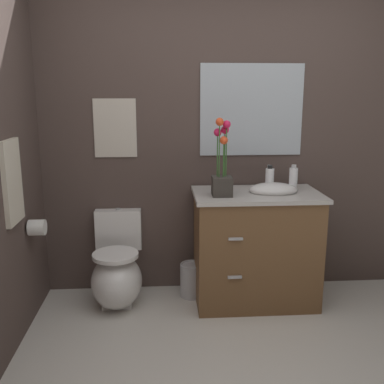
{
  "coord_description": "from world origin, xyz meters",
  "views": [
    {
      "loc": [
        -0.52,
        -1.87,
        1.6
      ],
      "look_at": [
        -0.3,
        1.23,
        0.89
      ],
      "focal_mm": 41.49,
      "sensor_mm": 36.0,
      "label": 1
    }
  ],
  "objects_px": {
    "wall_mirror": "(252,110)",
    "toilet_paper_roll": "(37,227)",
    "trash_bin": "(192,280)",
    "soap_bottle": "(293,179)",
    "flower_vase": "(222,172)",
    "hanging_towel": "(12,182)",
    "vanity_cabinet": "(256,246)",
    "toilet": "(117,273)",
    "wall_poster": "(115,128)",
    "lotion_bottle": "(270,179)"
  },
  "relations": [
    {
      "from": "wall_mirror",
      "to": "vanity_cabinet",
      "type": "bearing_deg",
      "value": -89.47
    },
    {
      "from": "trash_bin",
      "to": "wall_poster",
      "type": "distance_m",
      "value": 1.32
    },
    {
      "from": "flower_vase",
      "to": "hanging_towel",
      "type": "bearing_deg",
      "value": -165.98
    },
    {
      "from": "wall_mirror",
      "to": "hanging_towel",
      "type": "xyz_separation_m",
      "value": [
        -1.62,
        -0.71,
        -0.4
      ]
    },
    {
      "from": "trash_bin",
      "to": "wall_poster",
      "type": "relative_size",
      "value": 0.61
    },
    {
      "from": "lotion_bottle",
      "to": "hanging_towel",
      "type": "bearing_deg",
      "value": -163.8
    },
    {
      "from": "lotion_bottle",
      "to": "toilet_paper_roll",
      "type": "height_order",
      "value": "lotion_bottle"
    },
    {
      "from": "vanity_cabinet",
      "to": "trash_bin",
      "type": "height_order",
      "value": "vanity_cabinet"
    },
    {
      "from": "lotion_bottle",
      "to": "toilet",
      "type": "bearing_deg",
      "value": -177.19
    },
    {
      "from": "vanity_cabinet",
      "to": "wall_poster",
      "type": "xyz_separation_m",
      "value": [
        -1.05,
        0.29,
        0.87
      ]
    },
    {
      "from": "wall_mirror",
      "to": "toilet_paper_roll",
      "type": "relative_size",
      "value": 7.27
    },
    {
      "from": "flower_vase",
      "to": "trash_bin",
      "type": "xyz_separation_m",
      "value": [
        -0.2,
        0.19,
        -0.9
      ]
    },
    {
      "from": "trash_bin",
      "to": "toilet_paper_roll",
      "type": "height_order",
      "value": "toilet_paper_roll"
    },
    {
      "from": "toilet",
      "to": "wall_mirror",
      "type": "xyz_separation_m",
      "value": [
        1.05,
        0.27,
        1.21
      ]
    },
    {
      "from": "vanity_cabinet",
      "to": "soap_bottle",
      "type": "bearing_deg",
      "value": 12.18
    },
    {
      "from": "lotion_bottle",
      "to": "toilet_paper_roll",
      "type": "xyz_separation_m",
      "value": [
        -1.67,
        -0.25,
        -0.27
      ]
    },
    {
      "from": "vanity_cabinet",
      "to": "flower_vase",
      "type": "relative_size",
      "value": 1.88
    },
    {
      "from": "wall_poster",
      "to": "hanging_towel",
      "type": "bearing_deg",
      "value": -128.43
    },
    {
      "from": "toilet",
      "to": "wall_mirror",
      "type": "relative_size",
      "value": 0.86
    },
    {
      "from": "toilet",
      "to": "toilet_paper_roll",
      "type": "relative_size",
      "value": 6.27
    },
    {
      "from": "vanity_cabinet",
      "to": "toilet_paper_roll",
      "type": "relative_size",
      "value": 9.47
    },
    {
      "from": "soap_bottle",
      "to": "flower_vase",
      "type": "bearing_deg",
      "value": -165.57
    },
    {
      "from": "soap_bottle",
      "to": "wall_poster",
      "type": "bearing_deg",
      "value": 170.12
    },
    {
      "from": "toilet",
      "to": "hanging_towel",
      "type": "height_order",
      "value": "hanging_towel"
    },
    {
      "from": "lotion_bottle",
      "to": "trash_bin",
      "type": "distance_m",
      "value": 1.0
    },
    {
      "from": "vanity_cabinet",
      "to": "hanging_towel",
      "type": "xyz_separation_m",
      "value": [
        -1.62,
        -0.42,
        0.61
      ]
    },
    {
      "from": "vanity_cabinet",
      "to": "flower_vase",
      "type": "height_order",
      "value": "flower_vase"
    },
    {
      "from": "wall_poster",
      "to": "vanity_cabinet",
      "type": "bearing_deg",
      "value": -15.58
    },
    {
      "from": "wall_poster",
      "to": "lotion_bottle",
      "type": "bearing_deg",
      "value": -10.27
    },
    {
      "from": "toilet_paper_roll",
      "to": "trash_bin",
      "type": "bearing_deg",
      "value": 14.44
    },
    {
      "from": "hanging_towel",
      "to": "lotion_bottle",
      "type": "bearing_deg",
      "value": 16.2
    },
    {
      "from": "wall_poster",
      "to": "hanging_towel",
      "type": "relative_size",
      "value": 0.86
    },
    {
      "from": "toilet_paper_roll",
      "to": "vanity_cabinet",
      "type": "bearing_deg",
      "value": 6.2
    },
    {
      "from": "lotion_bottle",
      "to": "trash_bin",
      "type": "bearing_deg",
      "value": 177.54
    },
    {
      "from": "lotion_bottle",
      "to": "trash_bin",
      "type": "height_order",
      "value": "lotion_bottle"
    },
    {
      "from": "flower_vase",
      "to": "soap_bottle",
      "type": "distance_m",
      "value": 0.58
    },
    {
      "from": "flower_vase",
      "to": "toilet_paper_roll",
      "type": "relative_size",
      "value": 5.04
    },
    {
      "from": "trash_bin",
      "to": "wall_poster",
      "type": "xyz_separation_m",
      "value": [
        -0.57,
        0.19,
        1.18
      ]
    },
    {
      "from": "soap_bottle",
      "to": "lotion_bottle",
      "type": "bearing_deg",
      "value": 172.69
    },
    {
      "from": "wall_poster",
      "to": "toilet_paper_roll",
      "type": "relative_size",
      "value": 4.04
    },
    {
      "from": "toilet",
      "to": "trash_bin",
      "type": "bearing_deg",
      "value": 8.19
    },
    {
      "from": "toilet",
      "to": "wall_poster",
      "type": "relative_size",
      "value": 1.55
    },
    {
      "from": "flower_vase",
      "to": "wall_mirror",
      "type": "bearing_deg",
      "value": 53.88
    },
    {
      "from": "toilet",
      "to": "flower_vase",
      "type": "distance_m",
      "value": 1.11
    },
    {
      "from": "flower_vase",
      "to": "hanging_towel",
      "type": "distance_m",
      "value": 1.38
    },
    {
      "from": "trash_bin",
      "to": "soap_bottle",
      "type": "bearing_deg",
      "value": -3.58
    },
    {
      "from": "lotion_bottle",
      "to": "wall_mirror",
      "type": "height_order",
      "value": "wall_mirror"
    },
    {
      "from": "toilet",
      "to": "flower_vase",
      "type": "bearing_deg",
      "value": -8.04
    },
    {
      "from": "trash_bin",
      "to": "wall_poster",
      "type": "height_order",
      "value": "wall_poster"
    },
    {
      "from": "trash_bin",
      "to": "toilet_paper_roll",
      "type": "relative_size",
      "value": 2.47
    }
  ]
}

